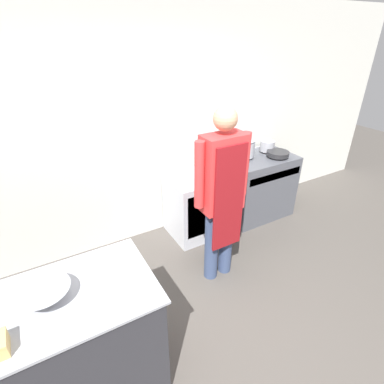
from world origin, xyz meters
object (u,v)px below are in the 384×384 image
(saute_pan, at_px, (278,153))
(sauce_pot, at_px, (267,146))
(stock_pot, at_px, (245,147))
(stove, at_px, (258,186))
(mixing_bowl, at_px, (44,295))
(fridge_unit, at_px, (198,205))
(person_cook, at_px, (222,191))

(saute_pan, bearing_deg, sauce_pot, 90.00)
(stock_pot, xyz_separation_m, sauce_pot, (0.39, 0.00, -0.05))
(stove, distance_m, mixing_bowl, 3.07)
(fridge_unit, distance_m, sauce_pot, 1.27)
(mixing_bowl, bearing_deg, person_cook, 16.82)
(fridge_unit, bearing_deg, stock_pot, 5.24)
(mixing_bowl, bearing_deg, stove, 23.92)
(stove, xyz_separation_m, sauce_pot, (0.18, 0.11, 0.52))
(fridge_unit, xyz_separation_m, mixing_bowl, (-1.81, -1.26, 0.59))
(stove, xyz_separation_m, fridge_unit, (-0.95, 0.04, -0.04))
(mixing_bowl, xyz_separation_m, stock_pot, (2.56, 1.33, 0.02))
(stove, xyz_separation_m, person_cook, (-1.16, -0.74, 0.58))
(stove, relative_size, saute_pan, 3.16)
(mixing_bowl, relative_size, stock_pot, 1.23)
(stove, bearing_deg, person_cook, -147.39)
(saute_pan, bearing_deg, stock_pot, 151.69)
(stock_pot, height_order, sauce_pot, stock_pot)
(fridge_unit, xyz_separation_m, saute_pan, (1.13, -0.14, 0.52))
(person_cook, bearing_deg, saute_pan, 25.39)
(stove, xyz_separation_m, saute_pan, (0.18, -0.10, 0.48))
(fridge_unit, height_order, saute_pan, saute_pan)
(person_cook, xyz_separation_m, sauce_pot, (1.34, 0.85, -0.06))
(fridge_unit, bearing_deg, stove, -2.29)
(saute_pan, bearing_deg, person_cook, -154.61)
(saute_pan, relative_size, sauce_pot, 1.48)
(person_cook, relative_size, sauce_pot, 9.21)
(stove, height_order, sauce_pot, sauce_pot)
(person_cook, height_order, saute_pan, person_cook)
(stock_pot, relative_size, sauce_pot, 1.31)
(person_cook, height_order, sauce_pot, person_cook)
(fridge_unit, relative_size, person_cook, 0.44)
(mixing_bowl, distance_m, stock_pot, 2.88)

